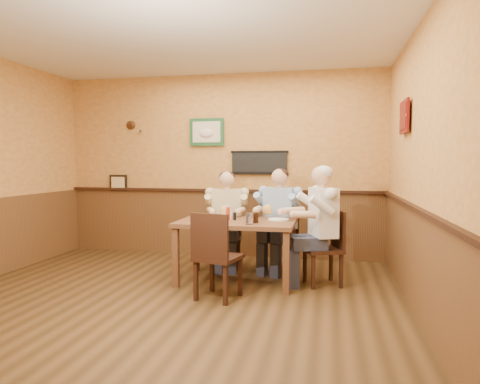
% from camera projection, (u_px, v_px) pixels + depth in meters
% --- Properties ---
extents(room, '(5.02, 5.03, 2.81)m').
position_uv_depth(room, '(175.00, 139.00, 4.31)').
color(room, '#372410').
rests_on(room, ground).
extents(dining_table, '(1.40, 0.90, 0.75)m').
position_uv_depth(dining_table, '(237.00, 228.00, 5.18)').
color(dining_table, brown).
rests_on(dining_table, ground).
extents(chair_back_left, '(0.45, 0.45, 0.84)m').
position_uv_depth(chair_back_left, '(227.00, 237.00, 5.90)').
color(chair_back_left, '#311A0F').
rests_on(chair_back_left, ground).
extents(chair_back_right, '(0.49, 0.49, 0.86)m').
position_uv_depth(chair_back_right, '(280.00, 239.00, 5.73)').
color(chair_back_right, '#311A0F').
rests_on(chair_back_right, ground).
extents(chair_right_end, '(0.53, 0.53, 0.89)m').
position_uv_depth(chair_right_end, '(323.00, 248.00, 5.05)').
color(chair_right_end, '#311A0F').
rests_on(chair_right_end, ground).
extents(chair_near_side, '(0.52, 0.52, 0.93)m').
position_uv_depth(chair_near_side, '(218.00, 255.00, 4.55)').
color(chair_near_side, '#311A0F').
rests_on(chair_near_side, ground).
extents(diner_tan_shirt, '(0.64, 0.64, 1.20)m').
position_uv_depth(diner_tan_shirt, '(227.00, 224.00, 5.89)').
color(diner_tan_shirt, beige).
rests_on(diner_tan_shirt, ground).
extents(diner_blue_polo, '(0.70, 0.70, 1.23)m').
position_uv_depth(diner_blue_polo, '(280.00, 225.00, 5.72)').
color(diner_blue_polo, '#8AA8CF').
rests_on(diner_blue_polo, ground).
extents(diner_white_elder, '(0.75, 0.75, 1.27)m').
position_uv_depth(diner_white_elder, '(323.00, 232.00, 5.04)').
color(diner_white_elder, silver).
rests_on(diner_white_elder, ground).
extents(water_glass_left, '(0.08, 0.08, 0.11)m').
position_uv_depth(water_glass_left, '(211.00, 219.00, 4.91)').
color(water_glass_left, silver).
rests_on(water_glass_left, dining_table).
extents(water_glass_mid, '(0.11, 0.11, 0.13)m').
position_uv_depth(water_glass_mid, '(249.00, 219.00, 4.84)').
color(water_glass_mid, silver).
rests_on(water_glass_mid, dining_table).
extents(cola_tumbler, '(0.12, 0.12, 0.12)m').
position_uv_depth(cola_tumbler, '(255.00, 218.00, 4.98)').
color(cola_tumbler, black).
rests_on(cola_tumbler, dining_table).
extents(hot_sauce_bottle, '(0.05, 0.05, 0.18)m').
position_uv_depth(hot_sauce_bottle, '(228.00, 213.00, 5.21)').
color(hot_sauce_bottle, red).
rests_on(hot_sauce_bottle, dining_table).
extents(salt_shaker, '(0.04, 0.04, 0.09)m').
position_uv_depth(salt_shaker, '(230.00, 216.00, 5.24)').
color(salt_shaker, white).
rests_on(salt_shaker, dining_table).
extents(pepper_shaker, '(0.05, 0.05, 0.09)m').
position_uv_depth(pepper_shaker, '(235.00, 216.00, 5.21)').
color(pepper_shaker, black).
rests_on(pepper_shaker, dining_table).
extents(plate_far_left, '(0.24, 0.24, 0.01)m').
position_uv_depth(plate_far_left, '(219.00, 218.00, 5.37)').
color(plate_far_left, white).
rests_on(plate_far_left, dining_table).
extents(plate_far_right, '(0.32, 0.32, 0.02)m').
position_uv_depth(plate_far_right, '(278.00, 219.00, 5.21)').
color(plate_far_right, white).
rests_on(plate_far_right, dining_table).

